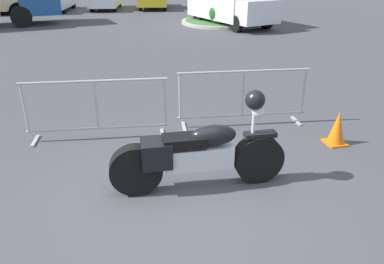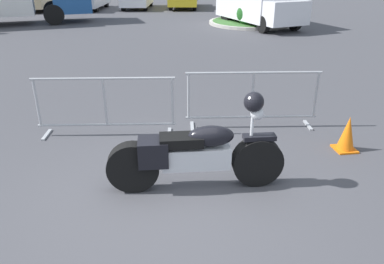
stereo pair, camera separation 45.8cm
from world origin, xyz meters
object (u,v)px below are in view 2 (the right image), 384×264
Objects in this scene: crowd_barrier_near at (105,106)px; motorcycle at (196,153)px; traffic_cone at (347,134)px; crowd_barrier_far at (252,99)px.

motorcycle is at bearing -55.12° from crowd_barrier_near.
traffic_cone is at bearing 18.85° from motorcycle.
crowd_barrier_far is 1.74m from traffic_cone.
motorcycle reaches higher than traffic_cone.
crowd_barrier_far is at bearing 0.00° from crowd_barrier_near.
crowd_barrier_far is (2.64, 0.00, 0.00)m from crowd_barrier_near.
crowd_barrier_far is at bearing 138.50° from traffic_cone.
motorcycle is at bearing -124.89° from crowd_barrier_far.
motorcycle is 2.73m from traffic_cone.
traffic_cone is (2.61, 0.76, -0.23)m from motorcycle.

